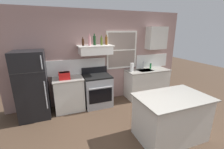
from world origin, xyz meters
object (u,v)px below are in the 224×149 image
(refrigerator, at_px, (32,85))
(bottle_amber_wine, at_px, (106,41))
(stove_range, at_px, (97,90))
(bottle_dark_green_wine, at_px, (94,40))
(bottle_rose_pink, at_px, (90,41))
(toaster, at_px, (64,76))
(bottle_olive_oil_square, at_px, (102,41))
(paper_towel_roll, at_px, (132,67))
(dish_soap_bottle, at_px, (151,66))
(bottle_brown_stout, at_px, (83,42))
(kitchen_island, at_px, (171,117))

(refrigerator, relative_size, bottle_amber_wine, 6.05)
(refrigerator, relative_size, stove_range, 1.55)
(bottle_dark_green_wine, bearing_deg, bottle_rose_pink, -150.78)
(toaster, bearing_deg, bottle_olive_oil_square, 4.23)
(paper_towel_roll, bearing_deg, bottle_dark_green_wine, 175.20)
(dish_soap_bottle, bearing_deg, refrigerator, -177.40)
(refrigerator, xyz_separation_m, bottle_rose_pink, (1.48, 0.07, 1.03))
(stove_range, relative_size, bottle_rose_pink, 3.58)
(bottle_brown_stout, bearing_deg, bottle_dark_green_wine, 6.00)
(bottle_dark_green_wine, xyz_separation_m, bottle_amber_wine, (0.34, -0.00, -0.01))
(paper_towel_roll, height_order, dish_soap_bottle, paper_towel_roll)
(bottle_rose_pink, height_order, kitchen_island, bottle_rose_pink)
(bottle_dark_green_wine, distance_m, paper_towel_roll, 1.40)
(bottle_rose_pink, bearing_deg, bottle_olive_oil_square, 1.34)
(stove_range, bearing_deg, toaster, -178.31)
(dish_soap_bottle, bearing_deg, stove_range, -175.82)
(bottle_brown_stout, bearing_deg, stove_range, -16.53)
(stove_range, relative_size, bottle_dark_green_wine, 3.55)
(refrigerator, relative_size, bottle_brown_stout, 7.68)
(toaster, height_order, bottle_olive_oil_square, bottle_olive_oil_square)
(bottle_rose_pink, bearing_deg, bottle_brown_stout, 161.77)
(bottle_amber_wine, bearing_deg, bottle_olive_oil_square, -154.85)
(bottle_rose_pink, xyz_separation_m, bottle_amber_wine, (0.50, 0.09, -0.01))
(toaster, height_order, bottle_amber_wine, bottle_amber_wine)
(bottle_amber_wine, relative_size, paper_towel_roll, 1.03)
(refrigerator, bearing_deg, toaster, -0.23)
(bottle_rose_pink, distance_m, bottle_amber_wine, 0.51)
(stove_range, bearing_deg, kitchen_island, -62.09)
(dish_soap_bottle, bearing_deg, bottle_brown_stout, -178.98)
(paper_towel_roll, xyz_separation_m, dish_soap_bottle, (0.76, 0.10, -0.04))
(paper_towel_roll, bearing_deg, bottle_amber_wine, 173.34)
(bottle_olive_oil_square, xyz_separation_m, kitchen_island, (0.83, -1.94, -1.40))
(bottle_rose_pink, height_order, bottle_olive_oil_square, bottle_rose_pink)
(kitchen_island, bearing_deg, bottle_olive_oil_square, 113.24)
(bottle_dark_green_wine, height_order, bottle_olive_oil_square, bottle_dark_green_wine)
(bottle_amber_wine, height_order, dish_soap_bottle, bottle_amber_wine)
(bottle_rose_pink, bearing_deg, bottle_amber_wine, 9.75)
(refrigerator, relative_size, bottle_rose_pink, 5.53)
(bottle_rose_pink, xyz_separation_m, bottle_dark_green_wine, (0.16, 0.09, 0.00))
(dish_soap_bottle, distance_m, kitchen_island, 2.27)
(bottle_amber_wine, xyz_separation_m, kitchen_island, (0.67, -2.01, -1.40))
(toaster, xyz_separation_m, dish_soap_bottle, (2.76, 0.16, -0.01))
(kitchen_island, bearing_deg, bottle_brown_stout, 123.82)
(stove_range, bearing_deg, dish_soap_bottle, 4.18)
(bottle_brown_stout, relative_size, bottle_rose_pink, 0.72)
(stove_range, bearing_deg, bottle_olive_oil_square, 17.15)
(bottle_brown_stout, height_order, bottle_dark_green_wine, bottle_dark_green_wine)
(bottle_olive_oil_square, distance_m, dish_soap_bottle, 1.92)
(stove_range, bearing_deg, bottle_brown_stout, 163.47)
(stove_range, distance_m, kitchen_island, 2.13)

